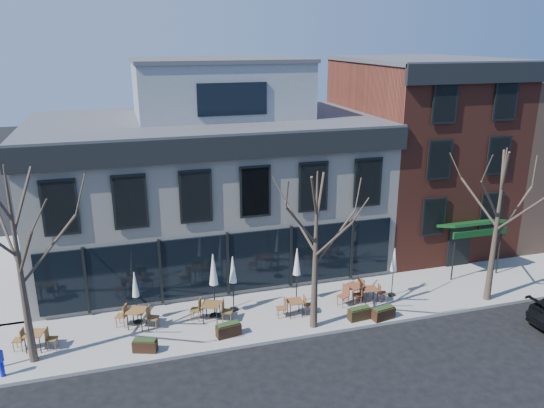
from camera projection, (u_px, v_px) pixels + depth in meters
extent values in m
plane|color=black|center=(229.00, 298.00, 26.16)|extent=(120.00, 120.00, 0.00)
cube|color=gray|center=(305.00, 308.00, 25.05)|extent=(33.50, 4.70, 0.15)
cube|color=gray|center=(1.00, 275.00, 28.59)|extent=(4.50, 12.00, 0.15)
cube|color=silver|center=(208.00, 193.00, 29.52)|extent=(18.00, 10.00, 8.00)
cube|color=#47474C|center=(205.00, 121.00, 28.30)|extent=(18.30, 10.30, 0.30)
cube|color=black|center=(225.00, 148.00, 23.77)|extent=(18.30, 0.25, 1.10)
cube|color=black|center=(21.00, 139.00, 25.99)|extent=(0.25, 10.30, 1.10)
cube|color=black|center=(228.00, 263.00, 25.53)|extent=(17.20, 0.12, 3.00)
cube|color=black|center=(36.00, 253.00, 26.80)|extent=(0.12, 7.50, 3.00)
cube|color=gray|center=(219.00, 89.00, 29.01)|extent=(9.00, 6.50, 3.00)
cube|color=maroon|center=(417.00, 153.00, 32.58)|extent=(8.00, 10.00, 11.00)
cube|color=#47474C|center=(424.00, 60.00, 30.90)|extent=(8.20, 10.20, 0.25)
cube|color=black|center=(480.00, 73.00, 26.36)|extent=(8.20, 0.25, 1.00)
cube|color=#0C3814|center=(471.00, 223.00, 28.02)|extent=(3.20, 1.66, 0.67)
cube|color=black|center=(459.00, 247.00, 29.25)|extent=(1.40, 0.10, 2.50)
cube|color=#8C664C|center=(537.00, 149.00, 36.34)|extent=(12.00, 12.00, 10.00)
cone|color=#382B21|center=(20.00, 268.00, 19.70)|extent=(0.34, 0.34, 7.92)
cylinder|color=#382B21|center=(49.00, 249.00, 19.99)|extent=(2.23, 0.50, 2.48)
cylinder|color=#382B21|center=(7.00, 235.00, 20.15)|extent=(1.03, 2.05, 2.14)
cylinder|color=#382B21|center=(26.00, 253.00, 18.66)|extent=(1.03, 2.04, 2.28)
cone|color=#382B21|center=(315.00, 252.00, 22.30)|extent=(0.34, 0.34, 7.04)
cylinder|color=#382B21|center=(335.00, 237.00, 22.55)|extent=(2.00, 0.46, 2.21)
cylinder|color=#382B21|center=(300.00, 226.00, 22.70)|extent=(0.93, 1.84, 1.91)
cylinder|color=#382B21|center=(301.00, 226.00, 21.43)|extent=(1.61, 0.68, 1.97)
cylinder|color=#382B21|center=(333.00, 240.00, 21.37)|extent=(0.93, 1.83, 2.03)
cone|color=#382B21|center=(496.00, 227.00, 24.66)|extent=(0.34, 0.34, 7.48)
cylinder|color=#382B21|center=(513.00, 213.00, 24.93)|extent=(2.12, 0.48, 2.35)
cylinder|color=#382B21|center=(479.00, 202.00, 25.09)|extent=(0.98, 1.94, 2.03)
cylinder|color=#382B21|center=(490.00, 200.00, 23.74)|extent=(1.71, 0.71, 2.09)
cylinder|color=#382B21|center=(521.00, 214.00, 23.67)|extent=(0.98, 1.94, 2.16)
cylinder|color=#0D18B2|center=(2.00, 369.00, 19.84)|extent=(0.18, 0.18, 0.63)
cube|color=#0D18B2|center=(0.00, 356.00, 19.67)|extent=(0.23, 0.21, 0.45)
cube|color=brown|center=(34.00, 333.00, 21.41)|extent=(0.86, 0.86, 0.04)
cylinder|color=black|center=(26.00, 346.00, 21.23)|extent=(0.04, 0.04, 0.74)
cylinder|color=black|center=(40.00, 345.00, 21.27)|extent=(0.04, 0.04, 0.74)
cylinder|color=black|center=(31.00, 338.00, 21.78)|extent=(0.04, 0.04, 0.74)
cylinder|color=black|center=(45.00, 337.00, 21.81)|extent=(0.04, 0.04, 0.74)
cube|color=brown|center=(137.00, 310.00, 23.05)|extent=(1.03, 1.03, 0.04)
cylinder|color=black|center=(128.00, 322.00, 22.92)|extent=(0.04, 0.04, 0.80)
cylinder|color=black|center=(142.00, 323.00, 22.84)|extent=(0.04, 0.04, 0.80)
cylinder|color=black|center=(133.00, 315.00, 23.51)|extent=(0.04, 0.04, 0.80)
cylinder|color=black|center=(147.00, 316.00, 23.43)|extent=(0.04, 0.04, 0.80)
cube|color=brown|center=(211.00, 304.00, 23.59)|extent=(1.03, 1.03, 0.04)
cylinder|color=black|center=(203.00, 315.00, 23.45)|extent=(0.04, 0.04, 0.80)
cylinder|color=black|center=(217.00, 316.00, 23.38)|extent=(0.04, 0.04, 0.80)
cylinder|color=black|center=(206.00, 309.00, 24.05)|extent=(0.04, 0.04, 0.80)
cylinder|color=black|center=(220.00, 309.00, 23.98)|extent=(0.04, 0.04, 0.80)
cube|color=brown|center=(295.00, 301.00, 24.06)|extent=(0.73, 0.73, 0.04)
cylinder|color=black|center=(290.00, 312.00, 23.86)|extent=(0.04, 0.04, 0.71)
cylinder|color=black|center=(302.00, 310.00, 23.98)|extent=(0.04, 0.04, 0.71)
cylinder|color=black|center=(287.00, 306.00, 24.37)|extent=(0.04, 0.04, 0.71)
cylinder|color=black|center=(299.00, 305.00, 24.49)|extent=(0.04, 0.04, 0.71)
cube|color=brown|center=(354.00, 286.00, 25.32)|extent=(1.01, 1.01, 0.04)
cylinder|color=black|center=(354.00, 298.00, 25.03)|extent=(0.04, 0.04, 0.79)
cylinder|color=black|center=(362.00, 294.00, 25.40)|extent=(0.04, 0.04, 0.79)
cylinder|color=black|center=(344.00, 293.00, 25.49)|extent=(0.04, 0.04, 0.79)
cylinder|color=black|center=(353.00, 290.00, 25.86)|extent=(0.04, 0.04, 0.79)
cube|color=brown|center=(370.00, 289.00, 25.27)|extent=(0.76, 0.76, 0.04)
cylinder|color=black|center=(366.00, 299.00, 25.09)|extent=(0.04, 0.04, 0.69)
cylinder|color=black|center=(377.00, 298.00, 25.16)|extent=(0.04, 0.04, 0.69)
cylinder|color=black|center=(363.00, 293.00, 25.60)|extent=(0.04, 0.04, 0.69)
cylinder|color=black|center=(373.00, 293.00, 25.67)|extent=(0.04, 0.04, 0.69)
cylinder|color=black|center=(138.00, 322.00, 23.68)|extent=(0.39, 0.39, 0.05)
cylinder|color=black|center=(137.00, 303.00, 23.39)|extent=(0.04, 0.04, 1.96)
cone|color=silver|center=(135.00, 284.00, 23.12)|extent=(0.32, 0.32, 1.16)
cylinder|color=black|center=(215.00, 316.00, 24.18)|extent=(0.49, 0.49, 0.07)
cylinder|color=black|center=(214.00, 292.00, 23.81)|extent=(0.06, 0.06, 2.45)
cone|color=silver|center=(213.00, 269.00, 23.48)|extent=(0.40, 0.40, 1.45)
cylinder|color=black|center=(234.00, 309.00, 24.74)|extent=(0.43, 0.43, 0.06)
cylinder|color=black|center=(233.00, 289.00, 24.43)|extent=(0.05, 0.05, 2.16)
cone|color=silver|center=(233.00, 269.00, 24.13)|extent=(0.35, 0.35, 1.28)
cylinder|color=black|center=(296.00, 302.00, 25.44)|extent=(0.45, 0.45, 0.06)
cylinder|color=black|center=(297.00, 281.00, 25.11)|extent=(0.05, 0.05, 2.24)
cone|color=silver|center=(297.00, 261.00, 24.80)|extent=(0.37, 0.37, 1.32)
cylinder|color=black|center=(391.00, 295.00, 26.15)|extent=(0.40, 0.40, 0.05)
cylinder|color=black|center=(393.00, 277.00, 25.85)|extent=(0.05, 0.05, 2.00)
cone|color=white|center=(394.00, 260.00, 25.58)|extent=(0.33, 0.33, 1.18)
cube|color=black|center=(145.00, 346.00, 21.43)|extent=(1.05, 0.69, 0.49)
cube|color=#1E3314|center=(145.00, 340.00, 21.35)|extent=(0.93, 0.58, 0.08)
cube|color=black|center=(229.00, 330.00, 22.54)|extent=(1.11, 0.59, 0.53)
cube|color=#1E3314|center=(228.00, 324.00, 22.45)|extent=(0.99, 0.49, 0.08)
cube|color=black|center=(359.00, 314.00, 23.87)|extent=(1.07, 0.51, 0.52)
cube|color=#1E3314|center=(360.00, 308.00, 23.78)|extent=(0.96, 0.42, 0.08)
cube|color=black|center=(384.00, 314.00, 23.89)|extent=(1.11, 0.60, 0.52)
cube|color=#1E3314|center=(384.00, 308.00, 23.80)|extent=(0.99, 0.50, 0.08)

